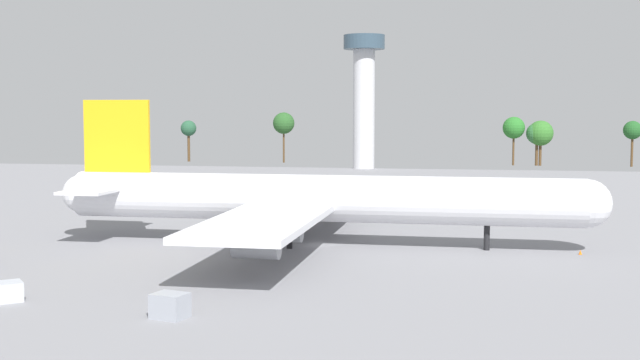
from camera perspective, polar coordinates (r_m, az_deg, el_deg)
The scene contains 7 objects.
ground_plane at distance 99.43m, azimuth -0.00°, elevation -4.54°, with size 267.96×267.96×0.00m, color gray.
cargo_airplane at distance 98.78m, azimuth -0.32°, elevation -1.33°, with size 66.99×59.36×17.57m.
cargo_container_fore at distance 75.23m, azimuth -20.94°, elevation -7.26°, with size 3.28×3.25×1.68m.
cargo_container_aft at distance 65.88m, azimuth -10.39°, elevation -8.60°, with size 3.08×2.72×1.96m.
safety_cone_nose at distance 97.37m, azimuth 17.65°, elevation -4.81°, with size 0.39×0.39×0.55m, color orange.
control_tower at distance 231.71m, azimuth 3.08°, elevation 6.32°, with size 11.55×11.55×37.38m.
tree_line_backdrop at distance 250.63m, azimuth 9.70°, elevation 3.46°, with size 140.42×7.48×15.78m.
Camera 1 is at (18.01, -96.44, 16.17)m, focal length 46.01 mm.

